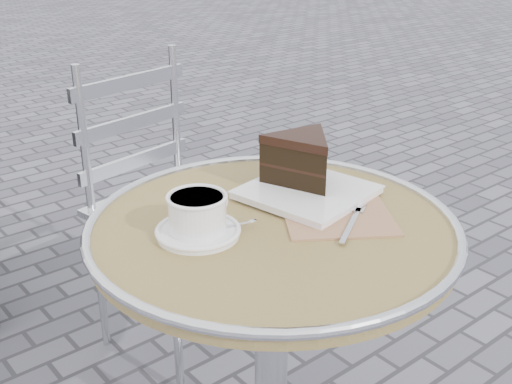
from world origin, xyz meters
TOP-DOWN VIEW (x-y plane):
  - cafe_table at (0.00, 0.00)m, footprint 0.72×0.72m
  - cappuccino_set at (-0.14, 0.05)m, footprint 0.18×0.15m
  - cake_plate_set at (0.15, 0.07)m, footprint 0.29×0.40m
  - bistro_chair at (0.17, 0.74)m, footprint 0.47×0.47m

SIDE VIEW (x-z plane):
  - bistro_chair at x=0.17m, z-range 0.11..1.01m
  - cafe_table at x=0.00m, z-range 0.20..0.94m
  - cappuccino_set at x=-0.14m, z-range 0.73..0.81m
  - cake_plate_set at x=0.15m, z-range 0.73..0.85m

